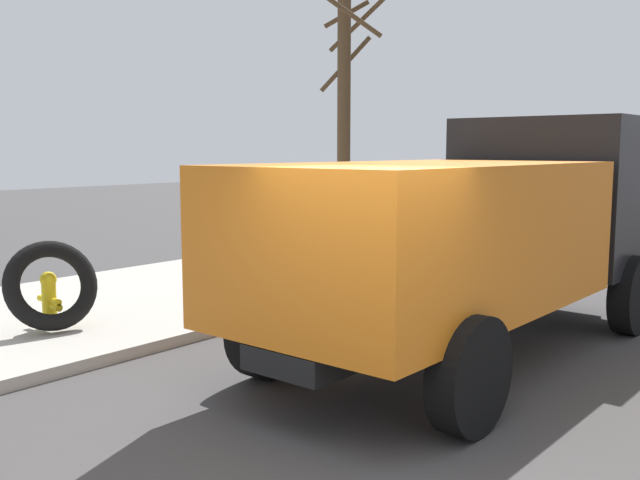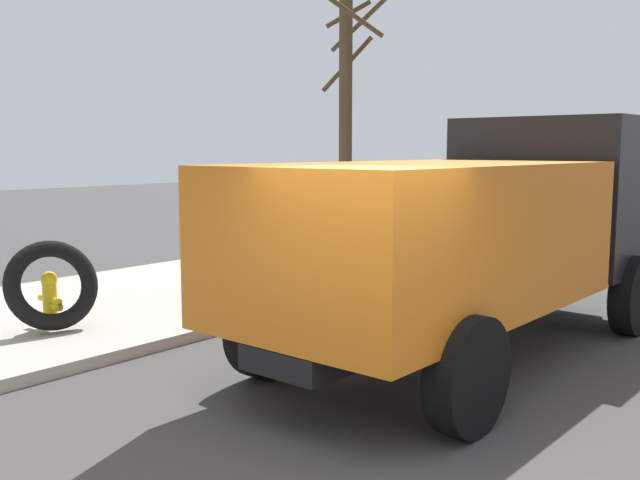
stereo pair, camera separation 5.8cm
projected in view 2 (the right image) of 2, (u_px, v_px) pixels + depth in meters
The scene contains 5 objects.
ground_plane at pixel (355, 477), 5.56m from camera, with size 80.00×80.00×0.00m, color #423F3F.
fire_hydrant at pixel (50, 297), 9.60m from camera, with size 0.22×0.49×0.76m.
loose_tire at pixel (52, 285), 9.41m from camera, with size 1.22×1.22×0.22m, color black.
dump_truck_orange at pixel (479, 225), 8.87m from camera, with size 7.03×2.86×3.00m.
bare_tree at pixel (346, 114), 14.59m from camera, with size 1.73×1.72×5.81m.
Camera 2 is at (-4.23, -3.17, 2.56)m, focal length 39.83 mm.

